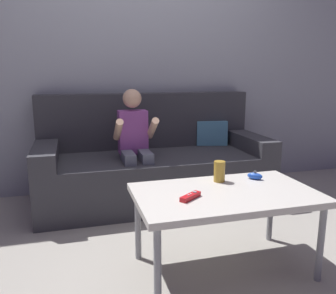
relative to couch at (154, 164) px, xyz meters
name	(u,v)px	position (x,y,z in m)	size (l,w,h in m)	color
ground_plane	(186,258)	(-0.05, -1.05, -0.30)	(10.35, 10.35, 0.00)	#9E998E
wall_back	(137,53)	(-0.05, 0.38, 0.95)	(5.17, 0.05, 2.50)	#999EA8
couch	(154,164)	(0.00, 0.00, 0.00)	(1.91, 0.80, 0.90)	#38383D
person_seated_on_couch	(135,142)	(-0.19, -0.19, 0.24)	(0.32, 0.39, 0.95)	slate
coffee_table	(225,199)	(0.11, -1.21, 0.12)	(0.98, 0.58, 0.46)	beige
game_remote_red_near_edge	(190,197)	(-0.10, -1.26, 0.17)	(0.13, 0.11, 0.03)	red
nunchuk_blue	(255,176)	(0.38, -1.05, 0.18)	(0.10, 0.09, 0.05)	blue
soda_can	(219,171)	(0.15, -1.03, 0.22)	(0.07, 0.07, 0.12)	#B78C2D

